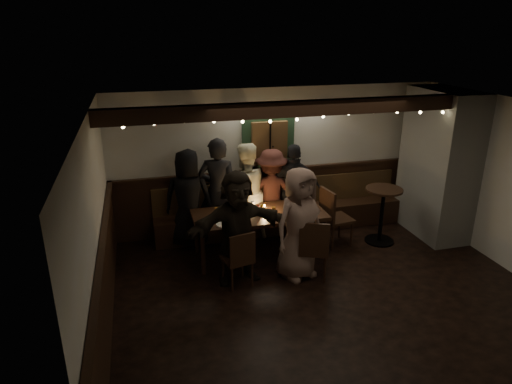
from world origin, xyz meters
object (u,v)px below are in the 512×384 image
object	(u,v)px
person_a	(189,199)
chair_near_left	(240,256)
person_d	(271,193)
person_e	(294,190)
person_c	(245,192)
person_g	(299,224)
chair_end	(332,214)
dining_table	(259,217)
high_top	(382,209)
person_f	(238,227)
person_b	(218,191)
chair_near_right	(314,247)

from	to	relation	value
person_a	chair_near_left	bearing A→B (deg)	126.29
person_d	person_e	bearing A→B (deg)	176.40
person_c	person_g	bearing A→B (deg)	89.50
chair_end	person_g	xyz separation A→B (m)	(-0.91, -0.81, 0.28)
dining_table	person_d	xyz separation A→B (m)	(0.42, 0.75, 0.10)
chair_near_left	chair_end	distance (m)	2.04
person_g	person_a	bearing A→B (deg)	114.49
high_top	person_g	size ratio (longest dim) A/B	0.58
person_c	person_f	world-z (taller)	person_c
person_d	person_e	world-z (taller)	person_e
person_g	person_b	bearing A→B (deg)	101.88
person_a	person_e	world-z (taller)	person_a
chair_end	person_f	bearing A→B (deg)	-158.82
dining_table	person_e	size ratio (longest dim) A/B	1.26
chair_near_right	person_g	bearing A→B (deg)	138.77
dining_table	person_e	distance (m)	1.06
chair_near_right	chair_end	bearing A→B (deg)	53.56
dining_table	chair_end	xyz separation A→B (m)	(1.31, 0.05, -0.11)
person_f	person_g	distance (m)	0.91
chair_end	person_c	bearing A→B (deg)	155.22
high_top	person_c	distance (m)	2.39
chair_near_right	chair_end	distance (m)	1.21
person_a	person_b	bearing A→B (deg)	-160.13
chair_near_left	person_a	distance (m)	1.66
person_b	person_f	xyz separation A→B (m)	(0.04, -1.35, -0.08)
high_top	chair_near_right	bearing A→B (deg)	-151.23
chair_near_left	chair_end	size ratio (longest dim) A/B	0.85
person_d	chair_end	bearing A→B (deg)	151.76
person_g	person_e	bearing A→B (deg)	52.93
person_a	person_b	distance (m)	0.52
person_e	person_f	size ratio (longest dim) A/B	0.98
person_g	person_f	bearing A→B (deg)	152.04
chair_near_right	person_b	xyz separation A→B (m)	(-1.12, 1.63, 0.39)
chair_end	person_d	xyz separation A→B (m)	(-0.88, 0.70, 0.22)
chair_near_right	person_d	distance (m)	1.70
chair_end	person_a	world-z (taller)	person_a
chair_near_left	chair_end	world-z (taller)	chair_end
chair_near_right	chair_end	size ratio (longest dim) A/B	0.93
chair_near_left	person_f	size ratio (longest dim) A/B	0.51
chair_near_left	person_f	xyz separation A→B (m)	(0.02, 0.21, 0.36)
person_b	person_f	world-z (taller)	person_b
person_c	person_e	xyz separation A→B (m)	(0.89, -0.04, -0.03)
person_b	dining_table	bearing A→B (deg)	147.63
person_b	person_e	world-z (taller)	person_b
chair_near_right	person_f	world-z (taller)	person_f
person_f	person_b	bearing A→B (deg)	85.28
person_f	person_g	world-z (taller)	person_g
chair_near_left	chair_near_right	world-z (taller)	chair_near_right
high_top	person_d	xyz separation A→B (m)	(-1.77, 0.79, 0.17)
high_top	person_b	world-z (taller)	person_b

